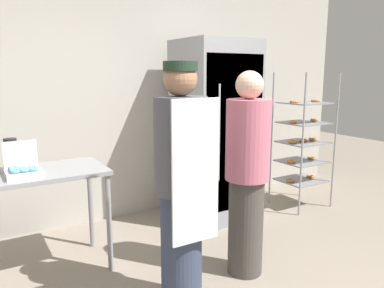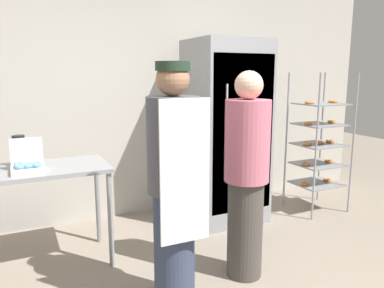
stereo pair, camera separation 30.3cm
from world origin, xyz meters
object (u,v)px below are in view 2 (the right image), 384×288
Objects in this scene: donut_box at (28,166)px; blender_pitcher at (20,153)px; baking_rack at (319,144)px; person_baker at (174,183)px; person_customer at (246,175)px; refrigerator at (225,132)px.

blender_pitcher is (-0.05, 0.25, 0.07)m from donut_box.
person_baker is (-2.28, -0.99, 0.08)m from baking_rack.
person_baker is 1.03× the size of person_customer.
person_baker is (0.89, -0.83, -0.03)m from donut_box.
person_baker is (-1.14, -1.25, -0.10)m from refrigerator.
baking_rack is 3.18m from donut_box.
baking_rack is (1.14, -0.25, -0.19)m from refrigerator.
blender_pitcher is at bearing 131.16° from person_baker.
baking_rack is at bearing 23.53° from person_baker.
person_baker is at bearing -48.84° from blender_pitcher.
person_customer reaches higher than baking_rack.
donut_box is at bearing -78.99° from blender_pitcher.
refrigerator is 7.64× the size of blender_pitcher.
blender_pitcher is 1.88m from person_customer.
person_customer is (1.60, -0.99, -0.14)m from blender_pitcher.
baking_rack reaches higher than blender_pitcher.
refrigerator is 7.68× the size of donut_box.
baking_rack reaches higher than donut_box.
baking_rack is 0.96× the size of person_baker.
person_customer is (1.55, -0.74, -0.07)m from donut_box.
person_customer reaches higher than donut_box.
donut_box is 1.22m from person_baker.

